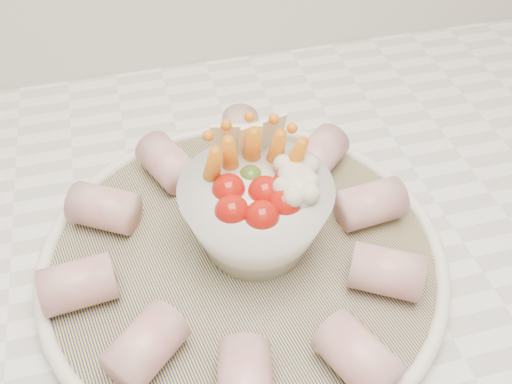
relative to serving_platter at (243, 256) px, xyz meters
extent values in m
cube|color=white|center=(0.03, 0.02, -0.03)|extent=(2.04, 0.62, 0.04)
cylinder|color=navy|center=(0.00, 0.00, 0.00)|extent=(0.41, 0.41, 0.01)
torus|color=silver|center=(0.00, 0.00, 0.00)|extent=(0.35, 0.35, 0.01)
sphere|color=#A7130A|center=(-0.01, -0.01, 0.07)|extent=(0.03, 0.03, 0.03)
sphere|color=#A7130A|center=(0.01, -0.02, 0.07)|extent=(0.03, 0.03, 0.03)
sphere|color=#A7130A|center=(0.03, -0.01, 0.07)|extent=(0.03, 0.03, 0.03)
sphere|color=#A7130A|center=(-0.01, 0.01, 0.07)|extent=(0.03, 0.03, 0.03)
sphere|color=#A7130A|center=(0.02, 0.00, 0.07)|extent=(0.03, 0.03, 0.03)
sphere|color=#A7130A|center=(0.04, 0.01, 0.07)|extent=(0.03, 0.03, 0.03)
sphere|color=#436220|center=(0.01, 0.03, 0.07)|extent=(0.02, 0.02, 0.02)
cone|color=orange|center=(0.00, 0.04, 0.08)|extent=(0.03, 0.04, 0.06)
cone|color=orange|center=(0.02, 0.05, 0.08)|extent=(0.02, 0.04, 0.06)
cone|color=orange|center=(0.04, 0.04, 0.08)|extent=(0.02, 0.04, 0.06)
cone|color=orange|center=(-0.02, 0.03, 0.08)|extent=(0.03, 0.04, 0.06)
cone|color=orange|center=(0.05, 0.02, 0.08)|extent=(0.03, 0.04, 0.06)
sphere|color=beige|center=(0.05, 0.02, 0.07)|extent=(0.03, 0.03, 0.03)
sphere|color=beige|center=(0.04, -0.01, 0.07)|extent=(0.03, 0.03, 0.03)
cube|color=#EFECBA|center=(0.01, 0.06, 0.08)|extent=(0.04, 0.02, 0.05)
cube|color=#EFECBA|center=(0.03, 0.06, 0.08)|extent=(0.04, 0.02, 0.05)
cylinder|color=#B3515D|center=(0.12, 0.01, 0.02)|extent=(0.06, 0.04, 0.04)
cylinder|color=#B3515D|center=(0.10, 0.08, 0.02)|extent=(0.07, 0.07, 0.04)
cylinder|color=#B3515D|center=(0.03, 0.13, 0.02)|extent=(0.05, 0.06, 0.04)
cylinder|color=#B3515D|center=(-0.05, 0.11, 0.02)|extent=(0.06, 0.07, 0.04)
cylinder|color=#B3515D|center=(-0.11, 0.07, 0.02)|extent=(0.07, 0.06, 0.04)
cylinder|color=#B3515D|center=(-0.13, -0.01, 0.02)|extent=(0.06, 0.04, 0.04)
cylinder|color=#B3515D|center=(-0.09, -0.08, 0.02)|extent=(0.07, 0.07, 0.04)
cylinder|color=#B3515D|center=(-0.03, -0.12, 0.02)|extent=(0.05, 0.06, 0.04)
cylinder|color=#B3515D|center=(0.05, -0.12, 0.02)|extent=(0.06, 0.07, 0.04)
cylinder|color=#B3515D|center=(0.10, -0.06, 0.02)|extent=(0.07, 0.06, 0.04)
camera|label=1|loc=(-0.07, -0.30, 0.39)|focal=40.00mm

